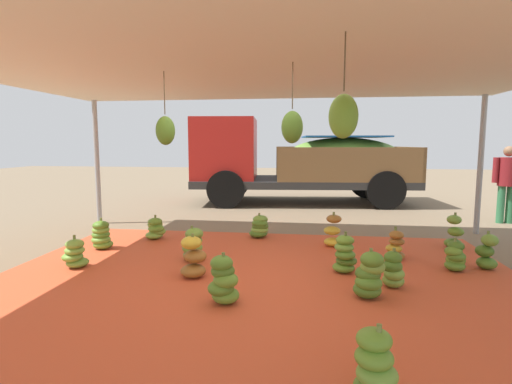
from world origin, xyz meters
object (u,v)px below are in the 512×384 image
banana_bunch_1 (193,258)px  cargo_truck_main (296,160)px  banana_bunch_2 (393,271)px  banana_bunch_9 (333,232)px  banana_bunch_11 (375,367)px  banana_bunch_3 (369,276)px  banana_bunch_4 (396,246)px  banana_bunch_8 (345,255)px  banana_bunch_10 (454,233)px  banana_bunch_6 (75,254)px  banana_bunch_7 (156,229)px  banana_bunch_13 (223,281)px  worker_0 (507,179)px  banana_bunch_15 (101,236)px  banana_bunch_5 (455,257)px  banana_bunch_14 (193,245)px  banana_bunch_0 (487,253)px  banana_bunch_12 (260,227)px

banana_bunch_1 → cargo_truck_main: (1.06, 6.71, 0.97)m
banana_bunch_2 → cargo_truck_main: (-1.38, 6.79, 1.01)m
banana_bunch_9 → banana_bunch_11: size_ratio=1.10×
banana_bunch_1 → banana_bunch_2: bearing=-1.9°
banana_bunch_3 → banana_bunch_9: bearing=96.8°
banana_bunch_4 → banana_bunch_8: size_ratio=0.89×
banana_bunch_10 → banana_bunch_11: 4.60m
banana_bunch_6 → banana_bunch_7: (0.47, 1.74, -0.01)m
banana_bunch_8 → cargo_truck_main: size_ratio=0.09×
banana_bunch_10 → cargo_truck_main: cargo_truck_main is taller
banana_bunch_13 → banana_bunch_9: bearing=63.6°
banana_bunch_6 → worker_0: (7.34, 4.14, 0.77)m
cargo_truck_main → banana_bunch_3: bearing=-81.6°
banana_bunch_1 → banana_bunch_8: banana_bunch_1 is taller
banana_bunch_11 → worker_0: bearing=60.3°
banana_bunch_15 → banana_bunch_10: bearing=8.2°
banana_bunch_3 → banana_bunch_4: 1.67m
banana_bunch_5 → banana_bunch_15: 5.28m
cargo_truck_main → banana_bunch_14: bearing=-101.8°
banana_bunch_8 → banana_bunch_13: size_ratio=1.00×
banana_bunch_0 → banana_bunch_15: (-5.71, 0.31, -0.01)m
banana_bunch_13 → banana_bunch_15: 3.10m
banana_bunch_3 → banana_bunch_9: 2.26m
cargo_truck_main → banana_bunch_10: bearing=-60.0°
banana_bunch_3 → banana_bunch_5: 1.70m
banana_bunch_1 → banana_bunch_15: banana_bunch_1 is taller
banana_bunch_4 → banana_bunch_15: bearing=179.9°
banana_bunch_3 → banana_bunch_11: bearing=-97.0°
banana_bunch_13 → banana_bunch_15: (-2.42, 1.93, -0.03)m
banana_bunch_1 → banana_bunch_7: (-1.25, 1.89, -0.06)m
banana_bunch_0 → banana_bunch_7: banana_bunch_0 is taller
banana_bunch_12 → banana_bunch_15: 2.68m
banana_bunch_2 → banana_bunch_5: banana_bunch_2 is taller
worker_0 → banana_bunch_7: bearing=-160.8°
banana_bunch_6 → cargo_truck_main: bearing=67.1°
banana_bunch_2 → worker_0: worker_0 is taller
banana_bunch_11 → banana_bunch_12: (-1.33, 4.49, -0.03)m
banana_bunch_14 → worker_0: bearing=31.8°
banana_bunch_3 → worker_0: 5.91m
banana_bunch_2 → banana_bunch_4: size_ratio=0.97×
banana_bunch_0 → banana_bunch_9: bearing=153.6°
banana_bunch_15 → worker_0: size_ratio=0.31×
banana_bunch_6 → banana_bunch_0: bearing=7.0°
banana_bunch_0 → banana_bunch_10: bearing=92.1°
banana_bunch_8 → banana_bunch_12: banana_bunch_8 is taller
banana_bunch_9 → banana_bunch_12: 1.36m
banana_bunch_15 → banana_bunch_12: bearing=24.8°
banana_bunch_5 → banana_bunch_13: banana_bunch_13 is taller
banana_bunch_15 → banana_bunch_2: bearing=-15.7°
banana_bunch_12 → banana_bunch_10: bearing=-5.5°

